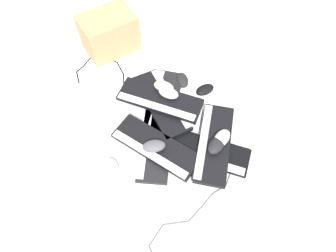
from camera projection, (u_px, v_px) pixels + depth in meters
name	position (u px, v px, depth m)	size (l,w,h in m)	color
ground_plane	(169.00, 129.00, 1.56)	(3.20, 3.20, 0.00)	white
keyboard_0	(156.00, 142.00, 1.50)	(0.43, 0.40, 0.03)	black
keyboard_1	(204.00, 151.00, 1.48)	(0.33, 0.46, 0.03)	black
keyboard_2	(162.00, 103.00, 1.63)	(0.45, 0.36, 0.03)	black
keyboard_3	(162.00, 102.00, 1.59)	(0.28, 0.46, 0.03)	black
keyboard_4	(156.00, 147.00, 1.45)	(0.24, 0.46, 0.03)	black
keyboard_5	(214.00, 143.00, 1.46)	(0.45, 0.37, 0.03)	black
keyboard_6	(160.00, 100.00, 1.56)	(0.32, 0.46, 0.03)	black
mouse_0	(112.00, 167.00, 1.42)	(0.11, 0.07, 0.04)	#B7B7BC
mouse_1	(182.00, 80.00, 1.70)	(0.11, 0.07, 0.04)	black
mouse_2	(216.00, 145.00, 1.42)	(0.11, 0.07, 0.04)	black
mouse_3	(222.00, 138.00, 1.44)	(0.11, 0.07, 0.04)	#B7B7BC
mouse_4	(168.00, 93.00, 1.54)	(0.11, 0.07, 0.04)	#B7B7BC
mouse_5	(154.00, 146.00, 1.42)	(0.11, 0.07, 0.04)	#4C4C51
mouse_6	(164.00, 86.00, 1.56)	(0.11, 0.07, 0.04)	#B7B7BC
mouse_7	(205.00, 90.00, 1.67)	(0.11, 0.07, 0.04)	black
cable_0	(101.00, 68.00, 1.77)	(0.27, 0.32, 0.01)	black
cable_1	(189.00, 215.00, 1.32)	(0.54, 0.11, 0.01)	#59595B
cardboard_box	(109.00, 33.00, 1.77)	(0.30, 0.22, 0.23)	tan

